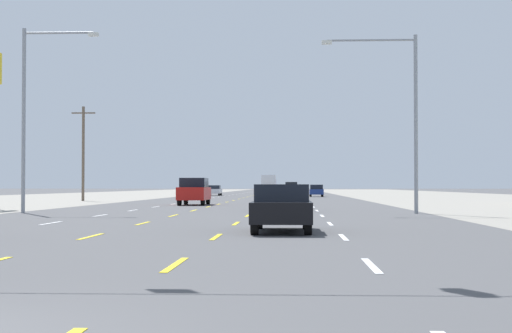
{
  "coord_description": "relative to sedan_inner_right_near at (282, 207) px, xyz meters",
  "views": [
    {
      "loc": [
        3.85,
        -6.83,
        1.42
      ],
      "look_at": [
        0.57,
        63.2,
        3.15
      ],
      "focal_mm": 54.34,
      "sensor_mm": 36.0,
      "label": 1
    }
  ],
  "objects": [
    {
      "name": "hatchback_far_right_far",
      "position": [
        3.4,
        74.78,
        0.03
      ],
      "size": [
        1.72,
        3.9,
        1.54
      ],
      "color": "navy",
      "rests_on": "ground"
    },
    {
      "name": "box_truck_center_turn_distant_a",
      "position": [
        -3.77,
        111.54,
        1.08
      ],
      "size": [
        2.4,
        7.2,
        3.23
      ],
      "color": "#4C196B",
      "rests_on": "ground"
    },
    {
      "name": "utility_pole_left_row_1",
      "position": [
        -19.03,
        46.9,
        3.81
      ],
      "size": [
        2.2,
        0.26,
        8.75
      ],
      "color": "brown",
      "rests_on": "ground"
    },
    {
      "name": "streetlight_left_row_0",
      "position": [
        -13.28,
        15.81,
        4.83
      ],
      "size": [
        4.02,
        0.26,
        9.65
      ],
      "color": "gray",
      "rests_on": "ground"
    },
    {
      "name": "streetlight_right_row_0",
      "position": [
        6.05,
        15.81,
        4.65
      ],
      "size": [
        4.88,
        0.26,
        9.13
      ],
      "color": "gray",
      "rests_on": "ground"
    },
    {
      "name": "suv_inner_left_midfar",
      "position": [
        -6.86,
        32.54,
        0.27
      ],
      "size": [
        1.98,
        4.9,
        1.98
      ],
      "color": "red",
      "rests_on": "ground"
    },
    {
      "name": "sedan_far_left_farther",
      "position": [
        -10.69,
        85.59,
        0.0
      ],
      "size": [
        1.8,
        4.5,
        1.46
      ],
      "color": "silver",
      "rests_on": "ground"
    },
    {
      "name": "lane_markings",
      "position": [
        -3.53,
        87.47,
        -0.75
      ],
      "size": [
        10.64,
        227.6,
        0.01
      ],
      "color": "white",
      "rests_on": "ground"
    },
    {
      "name": "sedan_inner_right_mid",
      "position": [
        -0.2,
        19.21,
        0.0
      ],
      "size": [
        1.8,
        4.5,
        1.46
      ],
      "color": "navy",
      "rests_on": "ground"
    },
    {
      "name": "sedan_inner_right_near",
      "position": [
        0.0,
        0.0,
        0.0
      ],
      "size": [
        1.8,
        4.5,
        1.46
      ],
      "color": "black",
      "rests_on": "ground"
    },
    {
      "name": "suv_inner_right_farthest",
      "position": [
        0.19,
        97.33,
        0.27
      ],
      "size": [
        1.98,
        4.9,
        1.98
      ],
      "color": "#B28C33",
      "rests_on": "ground"
    },
    {
      "name": "ground_plane",
      "position": [
        -3.53,
        48.97,
        -0.76
      ],
      "size": [
        572.0,
        572.0,
        0.0
      ],
      "primitive_type": "plane",
      "color": "#4C4C4F"
    }
  ]
}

